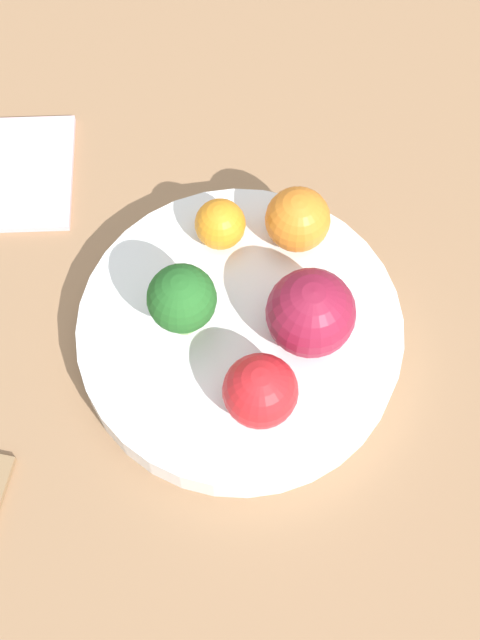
{
  "coord_description": "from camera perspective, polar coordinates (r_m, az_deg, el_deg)",
  "views": [
    {
      "loc": [
        0.1,
        -0.26,
        0.64
      ],
      "look_at": [
        0.0,
        0.0,
        0.06
      ],
      "focal_mm": 50.0,
      "sensor_mm": 36.0,
      "label": 1
    }
  ],
  "objects": [
    {
      "name": "ground_plane",
      "position": [
        0.7,
        0.0,
        -2.12
      ],
      "size": [
        6.0,
        6.0,
        0.0
      ],
      "primitive_type": "plane",
      "color": "gray"
    },
    {
      "name": "table_surface",
      "position": [
        0.69,
        0.0,
        -1.79
      ],
      "size": [
        1.2,
        1.2,
        0.02
      ],
      "color": "#936D4C",
      "rests_on": "ground_plane"
    },
    {
      "name": "bowl",
      "position": [
        0.66,
        0.0,
        -0.92
      ],
      "size": [
        0.24,
        0.24,
        0.03
      ],
      "color": "white",
      "rests_on": "table_surface"
    },
    {
      "name": "broccoli",
      "position": [
        0.62,
        -3.74,
        1.3
      ],
      "size": [
        0.05,
        0.05,
        0.07
      ],
      "color": "#8CB76B",
      "rests_on": "bowl"
    },
    {
      "name": "apple_red",
      "position": [
        0.62,
        4.55,
        0.44
      ],
      "size": [
        0.06,
        0.06,
        0.06
      ],
      "color": "maroon",
      "rests_on": "bowl"
    },
    {
      "name": "apple_green",
      "position": [
        0.6,
        1.31,
        -4.56
      ],
      "size": [
        0.05,
        0.05,
        0.05
      ],
      "color": "red",
      "rests_on": "bowl"
    },
    {
      "name": "orange_front",
      "position": [
        0.67,
        -1.28,
        6.15
      ],
      "size": [
        0.04,
        0.04,
        0.04
      ],
      "color": "orange",
      "rests_on": "bowl"
    },
    {
      "name": "orange_back",
      "position": [
        0.67,
        3.71,
        6.45
      ],
      "size": [
        0.05,
        0.05,
        0.05
      ],
      "color": "orange",
      "rests_on": "bowl"
    }
  ]
}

